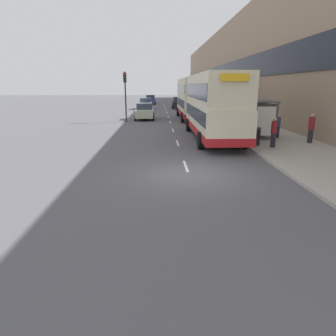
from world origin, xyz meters
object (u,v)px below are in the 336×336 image
(double_decker_bus_ahead, at_px, (192,98))
(car_0, at_px, (178,103))
(pedestrian_at_shelter, at_px, (274,132))
(traffic_light_far_kerb, at_px, (125,89))
(bus_shelter, at_px, (261,111))
(car_2, at_px, (151,100))
(car_1, at_px, (145,111))
(double_decker_bus_near, at_px, (213,105))
(pedestrian_2, at_px, (311,128))
(litter_bin, at_px, (256,136))
(pedestrian_1, at_px, (278,126))
(car_3, at_px, (145,104))

(double_decker_bus_ahead, xyz_separation_m, car_0, (-0.45, 15.72, -1.38))
(pedestrian_at_shelter, distance_m, traffic_light_far_kerb, 16.83)
(bus_shelter, relative_size, car_2, 1.02)
(double_decker_bus_ahead, height_order, car_1, double_decker_bus_ahead)
(double_decker_bus_near, bearing_deg, pedestrian_2, -23.25)
(litter_bin, relative_size, traffic_light_far_kerb, 0.22)
(car_0, distance_m, pedestrian_at_shelter, 32.56)
(car_0, relative_size, litter_bin, 3.85)
(double_decker_bus_near, distance_m, pedestrian_1, 4.60)
(car_0, bearing_deg, pedestrian_1, -80.67)
(car_1, height_order, pedestrian_at_shelter, pedestrian_at_shelter)
(car_0, height_order, car_3, car_0)
(bus_shelter, height_order, car_3, bus_shelter)
(car_3, distance_m, traffic_light_far_kerb, 17.85)
(car_0, bearing_deg, car_3, -166.94)
(traffic_light_far_kerb, bearing_deg, pedestrian_1, -42.51)
(car_0, distance_m, litter_bin, 31.79)
(pedestrian_at_shelter, distance_m, pedestrian_1, 3.57)
(pedestrian_at_shelter, xyz_separation_m, litter_bin, (-0.79, 0.70, -0.34))
(car_2, height_order, pedestrian_at_shelter, pedestrian_at_shelter)
(double_decker_bus_near, xyz_separation_m, litter_bin, (2.07, -3.03, -1.62))
(double_decker_bus_near, bearing_deg, bus_shelter, 0.74)
(double_decker_bus_near, relative_size, pedestrian_1, 7.02)
(car_1, distance_m, pedestrian_2, 18.53)
(bus_shelter, bearing_deg, double_decker_bus_ahead, 104.21)
(car_2, xyz_separation_m, pedestrian_1, (9.52, -41.61, 0.06))
(double_decker_bus_ahead, distance_m, traffic_light_far_kerb, 7.65)
(bus_shelter, height_order, pedestrian_at_shelter, bus_shelter)
(car_2, relative_size, car_3, 0.93)
(pedestrian_at_shelter, xyz_separation_m, traffic_light_far_kerb, (-9.74, 13.54, 2.27))
(double_decker_bus_near, height_order, pedestrian_1, double_decker_bus_near)
(car_0, bearing_deg, double_decker_bus_near, -89.16)
(car_3, distance_m, pedestrian_at_shelter, 32.32)
(bus_shelter, distance_m, car_1, 15.17)
(pedestrian_at_shelter, bearing_deg, pedestrian_1, 64.92)
(double_decker_bus_ahead, height_order, car_0, double_decker_bus_ahead)
(car_0, relative_size, pedestrian_1, 2.57)
(car_1, height_order, car_3, car_1)
(double_decker_bus_near, height_order, litter_bin, double_decker_bus_near)
(bus_shelter, xyz_separation_m, pedestrian_at_shelter, (-0.43, -3.77, -0.86))
(pedestrian_1, xyz_separation_m, pedestrian_2, (1.30, -1.94, 0.11))
(double_decker_bus_ahead, relative_size, litter_bin, 10.18)
(double_decker_bus_ahead, bearing_deg, bus_shelter, -75.79)
(traffic_light_far_kerb, bearing_deg, car_1, 58.21)
(car_2, xyz_separation_m, pedestrian_at_shelter, (8.01, -44.84, 0.13))
(bus_shelter, relative_size, double_decker_bus_ahead, 0.39)
(car_1, xyz_separation_m, pedestrian_2, (10.81, -15.04, 0.20))
(car_2, height_order, traffic_light_far_kerb, traffic_light_far_kerb)
(pedestrian_at_shelter, height_order, litter_bin, pedestrian_at_shelter)
(car_0, bearing_deg, pedestrian_at_shelter, -84.22)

